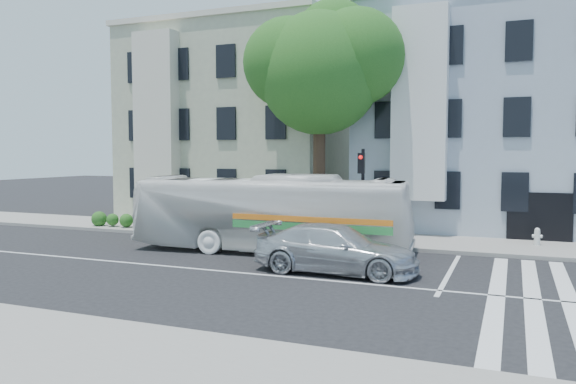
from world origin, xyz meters
The scene contains 11 objects.
ground centered at (0.00, 0.00, 0.00)m, with size 120.00×120.00×0.00m, color black.
sidewalk_far centered at (0.00, 8.00, 0.07)m, with size 80.00×4.00×0.15m, color gray.
sidewalk_near centered at (0.00, -8.00, 0.07)m, with size 80.00×4.00×0.15m, color gray.
building_left centered at (-7.00, 15.00, 5.50)m, with size 12.00×10.00×11.00m, color #A1A58A.
building_right centered at (7.00, 15.00, 5.50)m, with size 12.00×10.00×11.00m, color #A2AFC1.
street_tree centered at (0.06, 8.74, 7.83)m, with size 7.30×5.90×11.10m.
bus centered at (-0.42, 3.93, 1.52)m, with size 10.91×2.55×3.04m, color white.
sedan centered at (3.07, 1.21, 0.78)m, with size 5.35×2.17×1.55m, color silver.
hedge centered at (-7.05, 6.80, 0.50)m, with size 8.50×0.84×0.70m, color #24581C, non-canonical shape.
traffic_signal centered at (2.70, 5.94, 2.61)m, with size 0.42×0.52×4.04m.
fire_hydrant centered at (9.28, 8.60, 0.51)m, with size 0.38×0.23×0.71m.
Camera 1 is at (8.36, -16.02, 3.88)m, focal length 35.00 mm.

